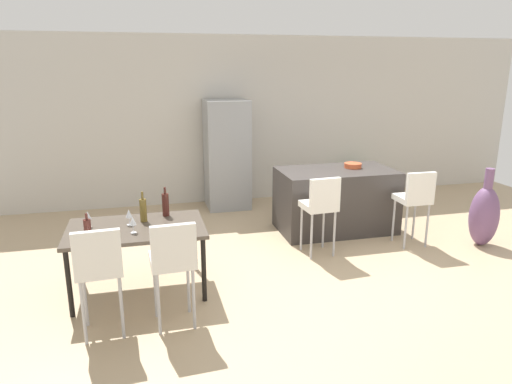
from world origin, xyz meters
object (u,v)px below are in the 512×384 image
object	(u,v)px
wine_glass_middle	(88,216)
dining_chair_near	(99,265)
wine_glass_near	(133,221)
potted_plant	(361,177)
wine_bottle_left	(166,204)
refrigerator	(227,155)
floor_vase	(484,215)
bar_chair_middle	(415,196)
fruit_bowl	(353,165)
dining_chair_far	(173,258)
bar_chair_left	(321,203)
wine_bottle_corner	(143,210)
wine_glass_far	(129,214)
kitchen_island	(336,200)
wine_bottle_right	(88,231)
dining_table	(136,232)

from	to	relation	value
wine_glass_middle	dining_chair_near	bearing A→B (deg)	-79.91
wine_glass_middle	wine_glass_near	bearing A→B (deg)	-33.02
potted_plant	wine_bottle_left	bearing A→B (deg)	-145.43
refrigerator	floor_vase	distance (m)	4.06
bar_chair_middle	fruit_bowl	xyz separation A→B (m)	(-0.48, 0.93, 0.26)
dining_chair_far	wine_glass_middle	bearing A→B (deg)	130.79
bar_chair_left	wine_bottle_corner	xyz separation A→B (m)	(-2.18, -0.30, 0.17)
wine_glass_far	potted_plant	distance (m)	5.00
refrigerator	potted_plant	bearing A→B (deg)	-0.23
potted_plant	bar_chair_middle	bearing A→B (deg)	-100.29
kitchen_island	bar_chair_middle	size ratio (longest dim) A/B	1.60
bar_chair_left	wine_bottle_corner	bearing A→B (deg)	-172.26
dining_chair_near	refrigerator	world-z (taller)	refrigerator
wine_glass_far	floor_vase	world-z (taller)	floor_vase
dining_chair_near	fruit_bowl	distance (m)	4.10
wine_bottle_right	wine_glass_near	size ratio (longest dim) A/B	1.75
bar_chair_middle	dining_chair_far	distance (m)	3.53
refrigerator	floor_vase	bearing A→B (deg)	-40.83
wine_bottle_left	refrigerator	xyz separation A→B (m)	(1.18, 2.57, 0.05)
kitchen_island	dining_chair_far	bearing A→B (deg)	-139.90
fruit_bowl	dining_table	bearing A→B (deg)	-156.20
dining_chair_far	wine_bottle_left	xyz separation A→B (m)	(0.01, 1.12, 0.18)
bar_chair_left	bar_chair_middle	bearing A→B (deg)	-0.01
refrigerator	bar_chair_middle	bearing A→B (deg)	-49.05
refrigerator	dining_chair_far	bearing A→B (deg)	-107.84
wine_glass_far	potted_plant	bearing A→B (deg)	34.11
kitchen_island	wine_glass_middle	xyz separation A→B (m)	(-3.34, -1.19, 0.40)
wine_bottle_left	fruit_bowl	bearing A→B (deg)	21.05
dining_chair_near	wine_bottle_corner	size ratio (longest dim) A/B	3.13
wine_glass_far	wine_glass_near	size ratio (longest dim) A/B	1.00
wine_bottle_right	floor_vase	xyz separation A→B (m)	(5.00, 0.63, -0.44)
kitchen_island	dining_table	world-z (taller)	kitchen_island
bar_chair_left	bar_chair_middle	world-z (taller)	same
dining_chair_near	wine_bottle_right	xyz separation A→B (m)	(-0.12, 0.43, 0.17)
refrigerator	potted_plant	distance (m)	2.60
wine_bottle_corner	wine_glass_far	world-z (taller)	wine_bottle_corner
wine_bottle_corner	wine_glass_middle	distance (m)	0.57
wine_bottle_right	wine_glass_near	xyz separation A→B (m)	(0.41, 0.21, -0.00)
wine_bottle_left	refrigerator	size ratio (longest dim) A/B	0.18
wine_glass_near	fruit_bowl	distance (m)	3.53
wine_glass_far	wine_glass_near	world-z (taller)	same
bar_chair_middle	wine_bottle_corner	world-z (taller)	wine_bottle_corner
refrigerator	floor_vase	xyz separation A→B (m)	(3.05, -2.63, -0.49)
bar_chair_middle	wine_bottle_left	xyz separation A→B (m)	(-3.28, -0.15, 0.18)
dining_chair_near	fruit_bowl	world-z (taller)	dining_chair_near
bar_chair_left	wine_glass_middle	distance (m)	2.78
bar_chair_middle	wine_glass_far	xyz separation A→B (m)	(-3.68, -0.38, 0.17)
bar_chair_middle	dining_chair_near	bearing A→B (deg)	-162.02
wine_bottle_corner	wine_glass_near	world-z (taller)	wine_bottle_corner
dining_chair_near	floor_vase	xyz separation A→B (m)	(4.88, 1.06, -0.27)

